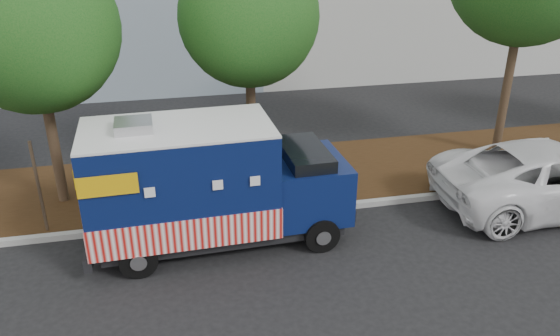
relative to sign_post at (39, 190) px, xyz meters
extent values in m
plane|color=black|center=(5.13, -1.63, -1.20)|extent=(120.00, 120.00, 0.00)
cube|color=#9E9E99|center=(5.13, -0.23, -1.12)|extent=(120.00, 0.18, 0.15)
cube|color=black|center=(5.13, 1.87, -1.12)|extent=(120.00, 4.00, 0.15)
cylinder|color=#38281C|center=(0.18, 1.53, 0.58)|extent=(0.26, 0.26, 3.57)
sphere|color=#154D16|center=(0.18, 1.53, 3.35)|extent=(3.93, 3.93, 3.93)
cylinder|color=#38281C|center=(5.25, 2.09, 0.62)|extent=(0.26, 0.26, 3.64)
sphere|color=#154D16|center=(5.25, 2.09, 3.34)|extent=(3.61, 3.61, 3.61)
cylinder|color=#38281C|center=(12.97, 2.03, 1.07)|extent=(0.26, 0.26, 4.54)
cube|color=#473828|center=(0.00, 0.00, 0.00)|extent=(0.06, 0.06, 2.40)
cube|color=black|center=(4.01, -1.07, -0.80)|extent=(5.36, 1.96, 0.27)
cube|color=#0A1647|center=(3.16, -1.09, 0.50)|extent=(4.04, 2.30, 2.27)
cube|color=#B70F0B|center=(3.16, -1.09, -0.30)|extent=(4.08, 2.36, 0.71)
cube|color=white|center=(3.16, -1.09, 1.66)|extent=(4.04, 2.30, 0.06)
cube|color=#B7B7BA|center=(2.31, -1.12, 1.78)|extent=(0.78, 0.78, 0.21)
cube|color=#0A1647|center=(6.00, -1.01, -0.02)|extent=(1.77, 2.09, 1.33)
cube|color=black|center=(5.95, -1.01, 0.62)|extent=(1.00, 1.88, 0.62)
cube|color=black|center=(6.87, -0.98, -0.46)|extent=(0.13, 1.90, 0.28)
cube|color=black|center=(1.12, -1.16, -0.77)|extent=(0.24, 2.14, 0.27)
cube|color=#B7B7BA|center=(1.15, -1.16, 0.55)|extent=(0.09, 1.71, 1.80)
cube|color=#B7B7BA|center=(3.41, 0.04, 0.55)|extent=(1.71, 0.09, 1.04)
cube|color=#E3A90B|center=(1.77, -2.26, 1.03)|extent=(1.14, 0.05, 0.43)
cube|color=#E3A90B|center=(1.70, -0.01, 1.03)|extent=(1.14, 0.05, 0.43)
cylinder|color=black|center=(6.12, -1.97, -0.80)|extent=(0.80, 0.29, 0.80)
cylinder|color=black|center=(6.06, -0.04, -0.80)|extent=(0.80, 0.29, 0.80)
cylinder|color=black|center=(2.15, -2.09, -0.80)|extent=(0.80, 0.29, 0.80)
cylinder|color=black|center=(2.09, -0.16, -0.80)|extent=(0.80, 0.29, 0.80)
imported|color=white|center=(12.48, -1.22, -0.35)|extent=(6.16, 2.97, 1.69)
camera|label=1|loc=(3.00, -11.95, 5.62)|focal=35.00mm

